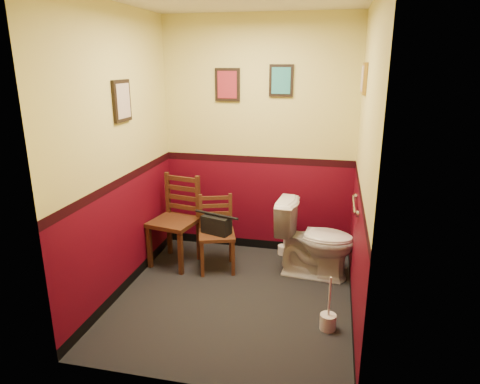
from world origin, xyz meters
name	(u,v)px	position (x,y,z in m)	size (l,w,h in m)	color
floor	(234,298)	(0.00, 0.00, 0.00)	(2.20, 2.40, 0.00)	black
wall_back	(258,139)	(0.00, 1.20, 1.35)	(2.20, 2.70, 0.00)	#4D0513
wall_front	(189,205)	(0.00, -1.20, 1.35)	(2.20, 2.70, 0.00)	#4D0513
wall_left	(119,156)	(-1.10, 0.00, 1.35)	(2.40, 2.70, 0.00)	#4D0513
wall_right	(363,169)	(1.10, 0.00, 1.35)	(2.40, 2.70, 0.00)	#4D0513
grab_bar	(355,205)	(1.07, 0.25, 0.95)	(0.05, 0.56, 0.06)	silver
framed_print_back_a	(227,85)	(-0.35, 1.18, 1.95)	(0.28, 0.04, 0.36)	black
framed_print_back_b	(281,81)	(0.25, 1.18, 2.00)	(0.26, 0.04, 0.34)	black
framed_print_left	(122,101)	(-1.08, 0.10, 1.85)	(0.04, 0.30, 0.38)	black
framed_print_right	(364,78)	(1.08, 0.60, 2.05)	(0.04, 0.34, 0.28)	olive
toilet	(315,240)	(0.72, 0.65, 0.40)	(0.46, 0.82, 0.80)	white
toilet_brush	(328,321)	(0.90, -0.32, 0.08)	(0.14, 0.14, 0.49)	silver
chair_left	(176,221)	(-0.82, 0.63, 0.50)	(0.55, 0.55, 1.00)	#562E1A
chair_right	(217,233)	(-0.34, 0.58, 0.41)	(0.48, 0.48, 0.82)	#562E1A
handbag	(217,225)	(-0.32, 0.55, 0.52)	(0.34, 0.24, 0.22)	black
tp_stack	(288,241)	(0.40, 1.08, 0.18)	(0.25, 0.15, 0.43)	silver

